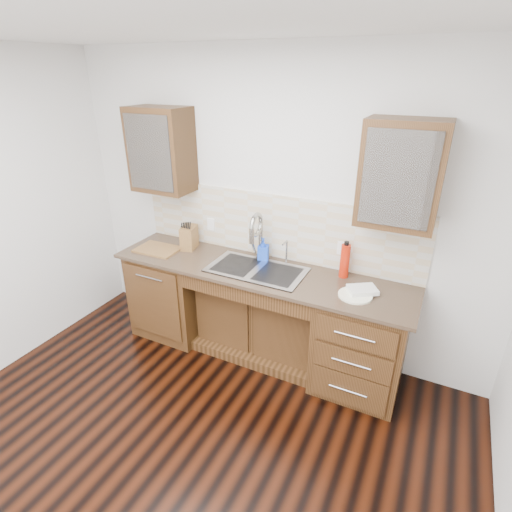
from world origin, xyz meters
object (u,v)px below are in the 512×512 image
at_px(soap_bottle, 263,249).
at_px(water_bottle, 345,261).
at_px(plate, 355,295).
at_px(cutting_board, 158,249).
at_px(knife_block, 189,237).

bearing_deg(soap_bottle, water_bottle, -15.95).
bearing_deg(water_bottle, plate, -58.76).
bearing_deg(cutting_board, water_bottle, 8.47).
height_order(water_bottle, cutting_board, water_bottle).
xyz_separation_m(water_bottle, cutting_board, (-1.75, -0.26, -0.14)).
xyz_separation_m(soap_bottle, cutting_board, (-1.00, -0.26, -0.09)).
bearing_deg(water_bottle, knife_block, -177.06).
bearing_deg(knife_block, cutting_board, -157.59).
bearing_deg(knife_block, plate, -21.00).
height_order(soap_bottle, plate, soap_bottle).
distance_m(water_bottle, knife_block, 1.50).
xyz_separation_m(knife_block, cutting_board, (-0.25, -0.18, -0.10)).
relative_size(water_bottle, knife_block, 1.31).
bearing_deg(knife_block, soap_bottle, -8.58).
distance_m(plate, cutting_board, 1.91).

